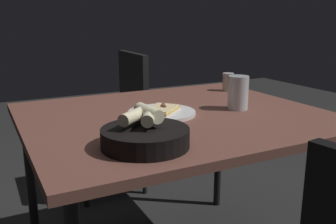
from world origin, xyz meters
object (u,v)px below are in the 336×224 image
object	(u,v)px
bread_basket	(146,135)
chair_far	(117,113)
pepper_shaker	(228,83)
pizza_plate	(162,112)
beer_glass	(238,95)
dining_table	(176,127)

from	to	relation	value
bread_basket	chair_far	world-z (taller)	chair_far
chair_far	pepper_shaker	bearing A→B (deg)	-60.83
pizza_plate	pepper_shaker	bearing A→B (deg)	28.25
pizza_plate	beer_glass	size ratio (longest dim) A/B	1.92
pizza_plate	pepper_shaker	xyz separation A→B (m)	(0.52, 0.28, 0.03)
beer_glass	chair_far	size ratio (longest dim) A/B	0.16
dining_table	beer_glass	world-z (taller)	beer_glass
dining_table	pepper_shaker	world-z (taller)	pepper_shaker
beer_glass	chair_far	world-z (taller)	chair_far
dining_table	chair_far	distance (m)	0.97
pizza_plate	dining_table	bearing A→B (deg)	-10.52
bread_basket	pepper_shaker	bearing A→B (deg)	39.10
beer_glass	dining_table	bearing A→B (deg)	168.75
pepper_shaker	chair_far	world-z (taller)	chair_far
bread_basket	beer_glass	world-z (taller)	beer_glass
dining_table	chair_far	xyz separation A→B (m)	(0.09, 0.95, -0.17)
pizza_plate	bread_basket	xyz separation A→B (m)	(-0.21, -0.31, 0.02)
bread_basket	pepper_shaker	xyz separation A→B (m)	(0.72, 0.59, 0.01)
beer_glass	pizza_plate	bearing A→B (deg)	168.88
dining_table	chair_far	world-z (taller)	chair_far
chair_far	bread_basket	bearing A→B (deg)	-105.57
pizza_plate	bread_basket	distance (m)	0.37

